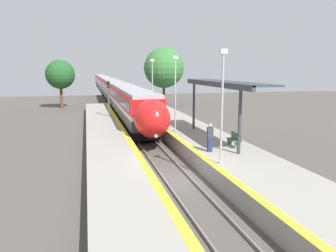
{
  "coord_description": "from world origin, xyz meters",
  "views": [
    {
      "loc": [
        -4.6,
        -16.48,
        5.99
      ],
      "look_at": [
        0.55,
        4.21,
        2.24
      ],
      "focal_mm": 35.0,
      "sensor_mm": 36.0,
      "label": 1
    }
  ],
  "objects_px": {
    "lamppost_mid": "(175,89)",
    "railway_signal": "(109,99)",
    "train": "(109,87)",
    "person_waiting": "(210,137)",
    "lamppost_far": "(152,84)",
    "platform_bench": "(235,139)",
    "lamppost_near": "(222,100)"
  },
  "relations": [
    {
      "from": "platform_bench",
      "to": "lamppost_mid",
      "type": "relative_size",
      "value": 0.25
    },
    {
      "from": "platform_bench",
      "to": "railway_signal",
      "type": "relative_size",
      "value": 0.32
    },
    {
      "from": "train",
      "to": "lamppost_far",
      "type": "distance_m",
      "value": 35.88
    },
    {
      "from": "person_waiting",
      "to": "railway_signal",
      "type": "height_order",
      "value": "railway_signal"
    },
    {
      "from": "train",
      "to": "platform_bench",
      "type": "distance_m",
      "value": 50.94
    },
    {
      "from": "person_waiting",
      "to": "railway_signal",
      "type": "relative_size",
      "value": 0.37
    },
    {
      "from": "lamppost_near",
      "to": "platform_bench",
      "type": "bearing_deg",
      "value": 54.56
    },
    {
      "from": "platform_bench",
      "to": "lamppost_far",
      "type": "xyz_separation_m",
      "value": [
        -2.45,
        14.97,
        2.92
      ]
    },
    {
      "from": "railway_signal",
      "to": "lamppost_mid",
      "type": "distance_m",
      "value": 11.17
    },
    {
      "from": "lamppost_far",
      "to": "train",
      "type": "bearing_deg",
      "value": 93.51
    },
    {
      "from": "lamppost_mid",
      "to": "lamppost_far",
      "type": "height_order",
      "value": "same"
    },
    {
      "from": "train",
      "to": "lamppost_near",
      "type": "xyz_separation_m",
      "value": [
        2.19,
        -54.17,
        2.1
      ]
    },
    {
      "from": "train",
      "to": "platform_bench",
      "type": "relative_size",
      "value": 63.88
    },
    {
      "from": "platform_bench",
      "to": "lamppost_mid",
      "type": "distance_m",
      "value": 6.91
    },
    {
      "from": "train",
      "to": "platform_bench",
      "type": "xyz_separation_m",
      "value": [
        4.64,
        -50.72,
        -0.83
      ]
    },
    {
      "from": "person_waiting",
      "to": "lamppost_near",
      "type": "xyz_separation_m",
      "value": [
        -0.38,
        -2.53,
        2.48
      ]
    },
    {
      "from": "platform_bench",
      "to": "person_waiting",
      "type": "bearing_deg",
      "value": -156.2
    },
    {
      "from": "platform_bench",
      "to": "person_waiting",
      "type": "relative_size",
      "value": 0.86
    },
    {
      "from": "train",
      "to": "railway_signal",
      "type": "relative_size",
      "value": 20.61
    },
    {
      "from": "lamppost_near",
      "to": "lamppost_mid",
      "type": "bearing_deg",
      "value": 90.0
    },
    {
      "from": "train",
      "to": "railway_signal",
      "type": "height_order",
      "value": "railway_signal"
    },
    {
      "from": "person_waiting",
      "to": "lamppost_far",
      "type": "bearing_deg",
      "value": 91.35
    },
    {
      "from": "platform_bench",
      "to": "railway_signal",
      "type": "distance_m",
      "value": 17.38
    },
    {
      "from": "train",
      "to": "lamppost_far",
      "type": "bearing_deg",
      "value": -86.49
    },
    {
      "from": "train",
      "to": "lamppost_mid",
      "type": "height_order",
      "value": "lamppost_mid"
    },
    {
      "from": "lamppost_near",
      "to": "lamppost_mid",
      "type": "relative_size",
      "value": 1.0
    },
    {
      "from": "lamppost_mid",
      "to": "railway_signal",
      "type": "bearing_deg",
      "value": 114.15
    },
    {
      "from": "person_waiting",
      "to": "lamppost_far",
      "type": "xyz_separation_m",
      "value": [
        -0.38,
        15.89,
        2.48
      ]
    },
    {
      "from": "train",
      "to": "lamppost_far",
      "type": "height_order",
      "value": "lamppost_far"
    },
    {
      "from": "platform_bench",
      "to": "lamppost_near",
      "type": "height_order",
      "value": "lamppost_near"
    },
    {
      "from": "person_waiting",
      "to": "railway_signal",
      "type": "xyz_separation_m",
      "value": [
        -4.9,
        16.78,
        0.95
      ]
    },
    {
      "from": "train",
      "to": "lamppost_near",
      "type": "bearing_deg",
      "value": -87.68
    }
  ]
}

